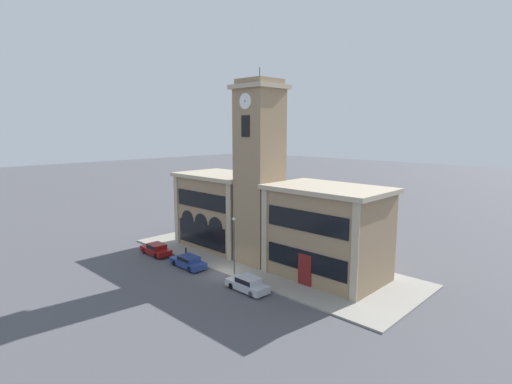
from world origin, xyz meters
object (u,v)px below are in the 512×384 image
(parked_car_far, at_px, (248,284))
(parked_car_near, at_px, (156,249))
(street_lamp, at_px, (234,237))
(parked_car_mid, at_px, (188,261))
(bollard, at_px, (186,252))

(parked_car_far, bearing_deg, parked_car_near, 1.44)
(parked_car_near, distance_m, street_lamp, 12.23)
(parked_car_mid, distance_m, bollard, 3.54)
(street_lamp, xyz_separation_m, bollard, (-8.25, -0.05, -3.35))
(bollard, bearing_deg, street_lamp, 0.37)
(street_lamp, relative_size, bollard, 5.57)
(parked_car_mid, height_order, parked_car_far, parked_car_far)
(parked_car_mid, height_order, bollard, parked_car_mid)
(street_lamp, height_order, bollard, street_lamp)
(parked_car_far, bearing_deg, bollard, -7.31)
(parked_car_near, relative_size, parked_car_far, 1.00)
(parked_car_near, relative_size, bollard, 4.17)
(street_lamp, bearing_deg, parked_car_mid, -159.93)
(parked_car_near, relative_size, parked_car_mid, 0.95)
(parked_car_near, distance_m, bollard, 3.85)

